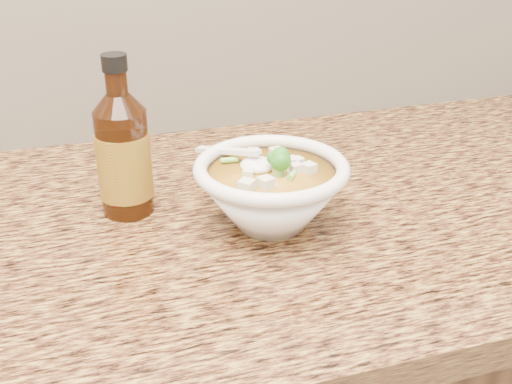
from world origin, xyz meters
name	(u,v)px	position (x,y,z in m)	size (l,w,h in m)	color
counter_slab	(30,253)	(0.00, 1.68, 0.88)	(4.00, 0.68, 0.04)	#A2823B
soup_bowl	(271,193)	(0.30, 1.62, 0.95)	(0.19, 0.20, 0.11)	white
hot_sauce_bottle	(124,156)	(0.13, 1.71, 0.98)	(0.09, 0.09, 0.21)	#3F1C08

